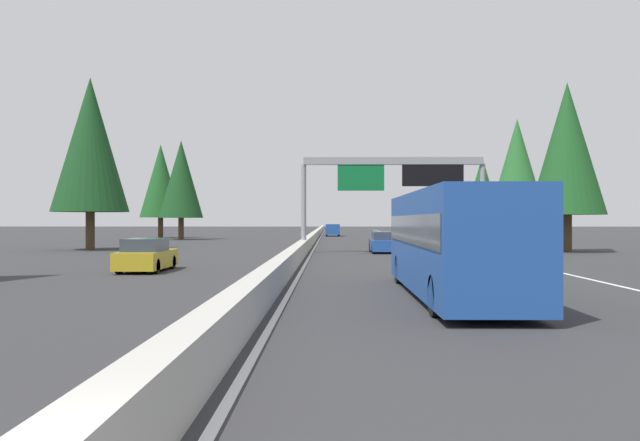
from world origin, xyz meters
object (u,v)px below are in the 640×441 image
object	(u,v)px
sign_gantry_overhead	(396,177)
box_truck_far_center	(408,227)
conifer_right_mid	(517,167)
conifer_left_far	(161,181)
sedan_mid_center	(384,243)
minivan_near_right	(333,229)
oncoming_near	(146,256)
conifer_right_near	(567,149)
bus_near_center	(452,239)
conifer_right_far	(482,189)
conifer_left_near	(90,145)
conifer_left_mid	(181,179)

from	to	relation	value
sign_gantry_overhead	box_truck_far_center	size ratio (longest dim) A/B	1.49
conifer_right_mid	conifer_left_far	xyz separation A→B (m)	(9.78, 42.11, -0.97)
sedan_mid_center	box_truck_far_center	size ratio (longest dim) A/B	0.52
sign_gantry_overhead	sedan_mid_center	size ratio (longest dim) A/B	2.88
minivan_near_right	sign_gantry_overhead	bearing A→B (deg)	-174.92
oncoming_near	minivan_near_right	bearing A→B (deg)	172.20
minivan_near_right	conifer_right_mid	bearing A→B (deg)	-133.90
minivan_near_right	conifer_right_near	size ratio (longest dim) A/B	0.41
sign_gantry_overhead	bus_near_center	xyz separation A→B (m)	(-25.25, 0.88, -3.54)
sign_gantry_overhead	conifer_right_far	bearing A→B (deg)	-21.82
conifer_right_near	oncoming_near	bearing A→B (deg)	125.20
conifer_right_near	sign_gantry_overhead	bearing A→B (deg)	98.88
sign_gantry_overhead	minivan_near_right	distance (m)	47.03
conifer_left_near	conifer_right_mid	bearing A→B (deg)	-60.04
conifer_right_mid	conifer_right_far	size ratio (longest dim) A/B	1.32
bus_near_center	conifer_right_far	bearing A→B (deg)	-13.98
sign_gantry_overhead	conifer_right_mid	distance (m)	31.70
sedan_mid_center	conifer_left_near	size ratio (longest dim) A/B	0.33
conifer_right_mid	bus_near_center	bearing A→B (deg)	162.00
sedan_mid_center	conifer_left_mid	size ratio (longest dim) A/B	0.38
sedan_mid_center	conifer_left_mid	world-z (taller)	conifer_left_mid
sign_gantry_overhead	bus_near_center	world-z (taller)	sign_gantry_overhead
conifer_left_near	conifer_left_far	distance (m)	32.43
sedan_mid_center	oncoming_near	distance (m)	20.37
sign_gantry_overhead	conifer_left_near	distance (m)	23.51
minivan_near_right	conifer_right_far	bearing A→B (deg)	-120.66
bus_near_center	conifer_right_near	xyz separation A→B (m)	(27.19, -13.33, 5.66)
sedan_mid_center	conifer_right_mid	distance (m)	32.27
sedan_mid_center	conifer_left_far	world-z (taller)	conifer_left_far
conifer_left_far	bus_near_center	bearing A→B (deg)	-158.01
conifer_right_mid	minivan_near_right	bearing A→B (deg)	46.10
conifer_right_mid	conifer_left_mid	size ratio (longest dim) A/B	1.17
conifer_right_far	sedan_mid_center	bearing A→B (deg)	156.72
minivan_near_right	oncoming_near	xyz separation A→B (m)	(-62.46, 8.56, -0.27)
bus_near_center	oncoming_near	size ratio (longest dim) A/B	2.61
sign_gantry_overhead	box_truck_far_center	world-z (taller)	sign_gantry_overhead
conifer_left_mid	conifer_left_far	size ratio (longest dim) A/B	0.97
oncoming_near	sedan_mid_center	bearing A→B (deg)	144.10
box_truck_far_center	sign_gantry_overhead	bearing A→B (deg)	170.04
bus_near_center	conifer_left_mid	world-z (taller)	conifer_left_mid
bus_near_center	sedan_mid_center	size ratio (longest dim) A/B	2.61
sign_gantry_overhead	conifer_left_mid	world-z (taller)	conifer_left_mid
conifer_right_far	conifer_left_far	bearing A→B (deg)	88.30
box_truck_far_center	conifer_right_far	size ratio (longest dim) A/B	0.84
oncoming_near	conifer_right_near	world-z (taller)	conifer_right_near
conifer_right_mid	conifer_left_near	bearing A→B (deg)	119.96
sign_gantry_overhead	minivan_near_right	bearing A→B (deg)	5.08
sedan_mid_center	conifer_left_far	bearing A→B (deg)	34.83
conifer_right_far	conifer_left_far	world-z (taller)	conifer_left_far
box_truck_far_center	conifer_left_far	size ratio (longest dim) A/B	0.72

